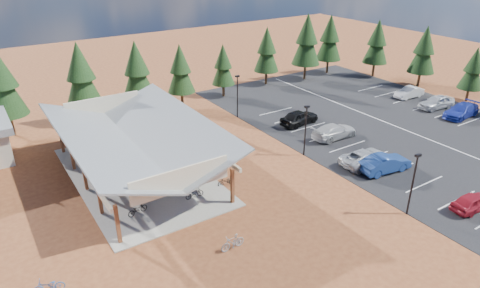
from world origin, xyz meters
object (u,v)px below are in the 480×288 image
lamp_post_1 (306,127)px  bike_4 (194,193)px  trash_bin_1 (221,166)px  bike_7 (154,143)px  bike_6 (146,156)px  bike_15 (235,151)px  car_7 (461,111)px  bike_10 (49,286)px  bike_3 (109,156)px  lamp_post_2 (237,93)px  car_1 (385,163)px  bike_0 (137,209)px  car_0 (473,202)px  car_8 (436,102)px  bike_5 (181,171)px  bike_14 (213,146)px  car_4 (299,117)px  bike_pavilion (135,136)px  lamp_post_0 (413,180)px  trash_bin_0 (212,162)px  bike_13 (233,242)px  car_3 (334,131)px  bike_2 (102,163)px  car_2 (366,158)px  car_9 (409,92)px

lamp_post_1 → bike_4: size_ratio=3.28×
trash_bin_1 → bike_7: bearing=112.8°
bike_7 → trash_bin_1: bearing=-152.2°
bike_6 → bike_15: bike_6 is taller
car_7 → bike_10: bearing=-90.1°
bike_3 → lamp_post_2: bearing=-69.5°
lamp_post_2 → bike_4: bearing=-133.8°
car_1 → trash_bin_1: bearing=63.2°
bike_0 → car_0: (22.09, -13.49, 0.18)m
bike_7 → car_8: bearing=-99.2°
bike_0 → bike_5: (5.34, 3.44, 0.06)m
bike_14 → car_4: bearing=7.1°
bike_pavilion → car_8: bearing=-6.2°
bike_6 → lamp_post_0: bearing=-139.1°
bike_6 → bike_14: (6.58, -1.36, -0.17)m
car_0 → car_1: 7.87m
trash_bin_0 → bike_13: bike_13 is taller
trash_bin_1 → car_7: size_ratio=0.17×
bike_6 → bike_7: 2.93m
bike_0 → lamp_post_0: bearing=-135.4°
bike_7 → bike_4: bearing=179.4°
bike_pavilion → car_3: bike_pavilion is taller
bike_13 → bike_0: bearing=-153.3°
bike_0 → bike_14: size_ratio=1.10×
bike_3 → car_8: (38.80, -8.23, 0.27)m
bike_pavilion → bike_2: size_ratio=10.88×
bike_pavilion → bike_4: 7.40m
bike_0 → car_8: (39.79, 1.77, 0.32)m
trash_bin_1 → bike_0: bike_0 is taller
lamp_post_0 → bike_10: (-24.63, 6.40, -2.51)m
car_2 → car_9: bearing=-59.1°
car_1 → car_9: size_ratio=1.14×
bike_5 → trash_bin_0: bearing=-69.6°
bike_13 → bike_2: bearing=-168.0°
lamp_post_1 → car_4: size_ratio=1.05×
bike_5 → bike_10: bike_5 is taller
lamp_post_1 → bike_5: 12.51m
trash_bin_1 → bike_5: bearing=167.7°
trash_bin_1 → car_1: 14.83m
car_4 → car_8: size_ratio=1.01×
trash_bin_0 → car_4: car_4 is taller
lamp_post_1 → car_1: (3.90, -6.53, -2.12)m
bike_10 → car_9: bearing=118.5°
bike_7 → car_2: car_2 is taller
bike_5 → bike_pavilion: bearing=66.1°
bike_14 → trash_bin_1: bearing=-106.0°
bike_7 → car_3: size_ratio=0.30×
bike_pavilion → bike_15: (9.41, -1.29, -3.37)m
car_4 → bike_15: bearing=98.0°
bike_2 → car_0: 31.47m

